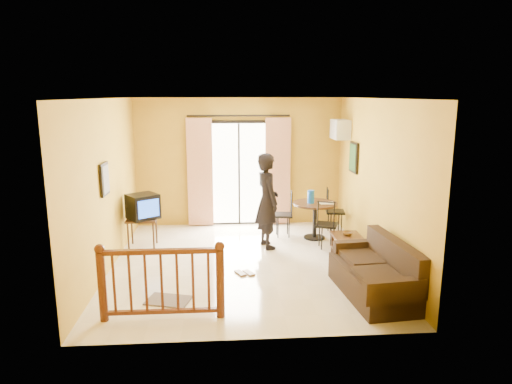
{
  "coord_description": "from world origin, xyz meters",
  "views": [
    {
      "loc": [
        -0.33,
        -7.44,
        2.86
      ],
      "look_at": [
        0.21,
        0.2,
        1.22
      ],
      "focal_mm": 32.0,
      "sensor_mm": 36.0,
      "label": 1
    }
  ],
  "objects": [
    {
      "name": "ground",
      "position": [
        0.0,
        0.0,
        0.0
      ],
      "size": [
        5.0,
        5.0,
        0.0
      ],
      "primitive_type": "plane",
      "color": "beige",
      "rests_on": "ground"
    },
    {
      "name": "water_jug",
      "position": [
        1.39,
        1.31,
        0.87
      ],
      "size": [
        0.14,
        0.14,
        0.26
      ],
      "primitive_type": "cylinder",
      "color": "blue",
      "rests_on": "dining_table"
    },
    {
      "name": "sofa",
      "position": [
        1.85,
        -1.4,
        0.31
      ],
      "size": [
        0.96,
        1.81,
        0.83
      ],
      "rotation": [
        0.0,
        0.0,
        0.1
      ],
      "color": "black",
      "rests_on": "ground"
    },
    {
      "name": "tv_table",
      "position": [
        -1.9,
        1.04,
        0.48
      ],
      "size": [
        0.56,
        0.47,
        0.56
      ],
      "color": "black",
      "rests_on": "ground"
    },
    {
      "name": "dining_table",
      "position": [
        1.48,
        1.33,
        0.58
      ],
      "size": [
        0.89,
        0.89,
        0.74
      ],
      "color": "black",
      "rests_on": "ground"
    },
    {
      "name": "television",
      "position": [
        -1.87,
        1.04,
        0.8
      ],
      "size": [
        0.69,
        0.68,
        0.47
      ],
      "rotation": [
        0.0,
        0.0,
        0.63
      ],
      "color": "black",
      "rests_on": "tv_table"
    },
    {
      "name": "balcony_door",
      "position": [
        0.0,
        2.43,
        1.19
      ],
      "size": [
        2.25,
        0.14,
        2.46
      ],
      "color": "black",
      "rests_on": "ground"
    },
    {
      "name": "standing_person",
      "position": [
        0.47,
        0.86,
        0.9
      ],
      "size": [
        0.6,
        0.75,
        1.81
      ],
      "primitive_type": "imported",
      "rotation": [
        0.0,
        0.0,
        1.85
      ],
      "color": "black",
      "rests_on": "ground"
    },
    {
      "name": "bowl",
      "position": [
        1.85,
        0.23,
        0.43
      ],
      "size": [
        0.2,
        0.2,
        0.06
      ],
      "primitive_type": "imported",
      "rotation": [
        0.0,
        0.0,
        -0.08
      ],
      "color": "brown",
      "rests_on": "coffee_table"
    },
    {
      "name": "stair_balustrade",
      "position": [
        -1.15,
        -1.9,
        0.56
      ],
      "size": [
        1.63,
        0.13,
        1.04
      ],
      "color": "#471E0F",
      "rests_on": "ground"
    },
    {
      "name": "room_shell",
      "position": [
        0.0,
        0.0,
        1.7
      ],
      "size": [
        5.0,
        5.0,
        5.0
      ],
      "color": "white",
      "rests_on": "ground"
    },
    {
      "name": "coffee_table",
      "position": [
        1.85,
        0.07,
        0.27
      ],
      "size": [
        0.5,
        0.9,
        0.4
      ],
      "color": "black",
      "rests_on": "ground"
    },
    {
      "name": "serving_tray",
      "position": [
        1.7,
        1.23,
        0.75
      ],
      "size": [
        0.29,
        0.19,
        0.02
      ],
      "primitive_type": "cube",
      "rotation": [
        0.0,
        0.0,
        0.03
      ],
      "color": "silver",
      "rests_on": "dining_table"
    },
    {
      "name": "botanical_print",
      "position": [
        2.22,
        1.3,
        1.65
      ],
      "size": [
        0.05,
        0.5,
        0.6
      ],
      "color": "black",
      "rests_on": "room_shell"
    },
    {
      "name": "picture_left",
      "position": [
        -2.22,
        -0.2,
        1.55
      ],
      "size": [
        0.05,
        0.42,
        0.52
      ],
      "color": "black",
      "rests_on": "room_shell"
    },
    {
      "name": "air_conditioner",
      "position": [
        2.09,
        1.95,
        2.15
      ],
      "size": [
        0.31,
        0.6,
        0.4
      ],
      "color": "silver",
      "rests_on": "room_shell"
    },
    {
      "name": "doormat",
      "position": [
        -1.14,
        -1.38,
        0.01
      ],
      "size": [
        0.69,
        0.55,
        0.02
      ],
      "primitive_type": "cube",
      "rotation": [
        0.0,
        0.0,
        -0.28
      ],
      "color": "#5A4E48",
      "rests_on": "ground"
    },
    {
      "name": "dining_chairs",
      "position": [
        1.48,
        1.31,
        0.0
      ],
      "size": [
        1.58,
        1.45,
        0.95
      ],
      "color": "black",
      "rests_on": "ground"
    },
    {
      "name": "sandals",
      "position": [
        -0.02,
        -0.47,
        0.01
      ],
      "size": [
        0.34,
        0.27,
        0.03
      ],
      "color": "brown",
      "rests_on": "ground"
    }
  ]
}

